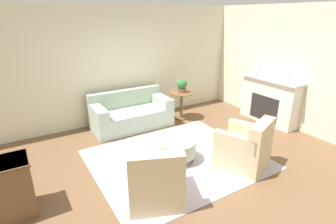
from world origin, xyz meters
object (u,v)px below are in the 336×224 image
(ottoman_table, at_px, (177,147))
(armchair_right, at_px, (245,148))
(armchair_left, at_px, (155,180))
(side_table, at_px, (182,101))
(potted_plant_on_side_table, at_px, (182,85))
(vase_mantel_near, at_px, (259,72))
(couch, at_px, (131,114))
(vase_mantel_far, at_px, (288,78))

(ottoman_table, bearing_deg, armchair_right, -40.56)
(armchair_right, relative_size, ottoman_table, 1.45)
(armchair_left, relative_size, armchair_right, 1.00)
(armchair_right, height_order, ottoman_table, armchair_right)
(side_table, distance_m, potted_plant_on_side_table, 0.41)
(armchair_left, xyz_separation_m, vase_mantel_near, (3.88, 1.59, 0.86))
(potted_plant_on_side_table, bearing_deg, vase_mantel_near, -27.59)
(couch, height_order, potted_plant_on_side_table, potted_plant_on_side_table)
(ottoman_table, bearing_deg, potted_plant_on_side_table, 53.55)
(vase_mantel_far, bearing_deg, potted_plant_on_side_table, 135.30)
(armchair_left, distance_m, ottoman_table, 1.19)
(armchair_right, xyz_separation_m, side_table, (0.33, 2.49, 0.13))
(couch, bearing_deg, armchair_left, -106.88)
(ottoman_table, relative_size, vase_mantel_far, 3.32)
(side_table, relative_size, vase_mantel_near, 3.29)
(couch, bearing_deg, armchair_right, -69.81)
(armchair_left, relative_size, ottoman_table, 1.45)
(couch, height_order, armchair_left, armchair_left)
(side_table, bearing_deg, potted_plant_on_side_table, 45.00)
(vase_mantel_near, bearing_deg, ottoman_table, -165.06)
(vase_mantel_near, bearing_deg, couch, 159.92)
(couch, relative_size, armchair_left, 1.81)
(couch, relative_size, vase_mantel_near, 8.55)
(vase_mantel_far, bearing_deg, armchair_right, -159.29)
(potted_plant_on_side_table, bearing_deg, side_table, -135.00)
(vase_mantel_near, bearing_deg, vase_mantel_far, -90.00)
(ottoman_table, distance_m, side_table, 2.13)
(armchair_right, xyz_separation_m, vase_mantel_near, (2.06, 1.59, 0.86))
(vase_mantel_far, bearing_deg, side_table, 135.30)
(vase_mantel_near, xyz_separation_m, potted_plant_on_side_table, (-1.73, 0.90, -0.32))
(armchair_left, distance_m, vase_mantel_far, 4.04)
(couch, xyz_separation_m, vase_mantel_near, (3.06, -1.12, 0.90))
(side_table, xyz_separation_m, vase_mantel_far, (1.73, -1.71, 0.72))
(couch, bearing_deg, vase_mantel_near, -20.08)
(armchair_left, relative_size, vase_mantel_near, 4.73)
(armchair_right, relative_size, potted_plant_on_side_table, 2.91)
(vase_mantel_near, xyz_separation_m, vase_mantel_far, (0.00, -0.81, -0.00))
(armchair_right, height_order, vase_mantel_near, vase_mantel_near)
(armchair_left, relative_size, side_table, 1.44)
(armchair_right, xyz_separation_m, ottoman_table, (-0.92, 0.79, -0.09))
(vase_mantel_near, height_order, vase_mantel_far, vase_mantel_near)
(armchair_right, distance_m, ottoman_table, 1.22)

